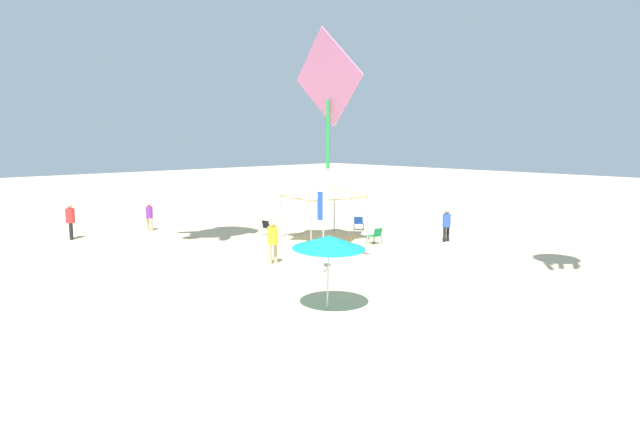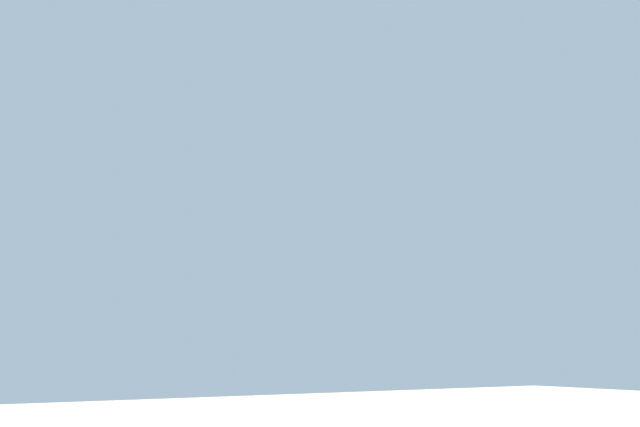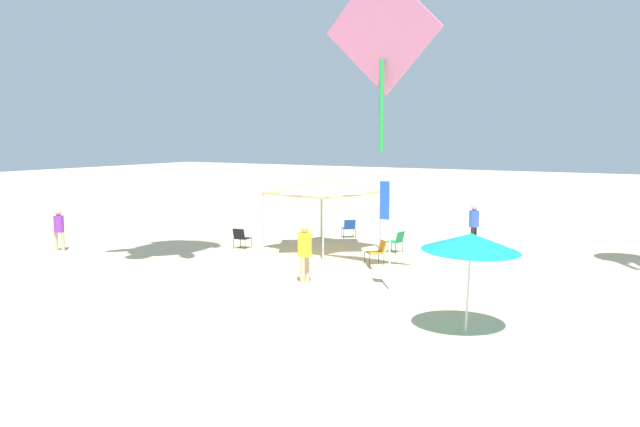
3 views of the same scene
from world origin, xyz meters
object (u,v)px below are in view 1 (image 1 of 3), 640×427
object	(u,v)px
beach_umbrella	(329,242)
folding_chair_left_of_tent	(359,222)
canopy_tent	(324,191)
banner_flag	(322,223)
folding_chair_facing_ocean	(347,242)
person_watching_sky	(447,222)
folding_chair_right_of_tent	(268,226)
person_beachcomber	(149,214)
kite_diamond_pink	(328,83)
folding_chair_near_cooler	(376,235)
person_near_umbrella	(70,218)
person_by_tent	(273,238)

from	to	relation	value
beach_umbrella	folding_chair_left_of_tent	world-z (taller)	beach_umbrella
canopy_tent	banner_flag	xyz separation A→B (m)	(-5.11, 4.93, -0.53)
canopy_tent	folding_chair_facing_ocean	bearing A→B (deg)	154.99
folding_chair_facing_ocean	person_watching_sky	distance (m)	5.75
folding_chair_left_of_tent	banner_flag	xyz separation A→B (m)	(-5.69, 8.22, 1.49)
canopy_tent	person_watching_sky	distance (m)	6.40
folding_chair_right_of_tent	person_beachcomber	bearing A→B (deg)	27.98
folding_chair_facing_ocean	kite_diamond_pink	distance (m)	7.42
folding_chair_facing_ocean	canopy_tent	bearing A→B (deg)	-161.36
beach_umbrella	kite_diamond_pink	distance (m)	7.79
folding_chair_right_of_tent	folding_chair_near_cooler	bearing A→B (deg)	-163.90
folding_chair_left_of_tent	folding_chair_near_cooler	bearing A→B (deg)	105.14
folding_chair_left_of_tent	kite_diamond_pink	bearing A→B (deg)	84.82
folding_chair_near_cooler	person_beachcomber	size ratio (longest dim) A/B	0.51
canopy_tent	person_near_umbrella	xyz separation A→B (m)	(8.91, 9.50, -1.38)
folding_chair_left_of_tent	banner_flag	distance (m)	10.11
folding_chair_near_cooler	person_watching_sky	xyz separation A→B (m)	(-2.02, -3.07, 0.51)
folding_chair_left_of_tent	kite_diamond_pink	xyz separation A→B (m)	(-4.97, 7.23, 6.87)
person_watching_sky	folding_chair_facing_ocean	bearing A→B (deg)	-16.20
person_by_tent	canopy_tent	bearing A→B (deg)	18.61
person_beachcomber	person_watching_sky	xyz separation A→B (m)	(-13.34, -9.38, 0.04)
person_by_tent	kite_diamond_pink	bearing A→B (deg)	-59.87
folding_chair_facing_ocean	person_near_umbrella	xyz separation A→B (m)	(12.00, 8.06, 0.64)
person_watching_sky	canopy_tent	bearing A→B (deg)	-49.02
folding_chair_left_of_tent	person_near_umbrella	distance (m)	15.28
canopy_tent	person_near_umbrella	bearing A→B (deg)	46.84
beach_umbrella	folding_chair_near_cooler	world-z (taller)	beach_umbrella
banner_flag	person_by_tent	size ratio (longest dim) A/B	1.79
beach_umbrella	person_watching_sky	xyz separation A→B (m)	(3.83, -11.96, -1.12)
folding_chair_left_of_tent	person_watching_sky	xyz separation A→B (m)	(-5.31, -0.76, 0.51)
canopy_tent	person_beachcomber	distance (m)	10.25
folding_chair_right_of_tent	person_by_tent	distance (m)	6.74
person_beachcomber	folding_chair_facing_ocean	bearing A→B (deg)	0.17
folding_chair_facing_ocean	person_near_umbrella	size ratio (longest dim) A/B	0.43
folding_chair_near_cooler	kite_diamond_pink	distance (m)	8.62
folding_chair_right_of_tent	person_beachcomber	size ratio (longest dim) A/B	0.51
beach_umbrella	folding_chair_left_of_tent	bearing A→B (deg)	-50.80
folding_chair_right_of_tent	person_by_tent	size ratio (longest dim) A/B	0.45
folding_chair_right_of_tent	person_watching_sky	size ratio (longest dim) A/B	0.49
folding_chair_facing_ocean	banner_flag	distance (m)	4.29
folding_chair_left_of_tent	person_beachcomber	world-z (taller)	person_beachcomber
canopy_tent	folding_chair_right_of_tent	world-z (taller)	canopy_tent
folding_chair_right_of_tent	kite_diamond_pink	distance (m)	10.33
beach_umbrella	kite_diamond_pink	size ratio (longest dim) A/B	0.43
kite_diamond_pink	folding_chair_near_cooler	bearing A→B (deg)	100.06
folding_chair_facing_ocean	person_watching_sky	xyz separation A→B (m)	(-1.63, -5.49, 0.51)
banner_flag	person_beachcomber	distance (m)	13.77
folding_chair_right_of_tent	banner_flag	bearing A→B (deg)	149.29
beach_umbrella	person_beachcomber	world-z (taller)	beach_umbrella
person_near_umbrella	banner_flag	bearing A→B (deg)	-146.48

